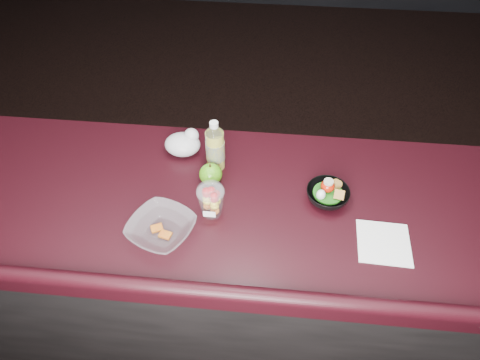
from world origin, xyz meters
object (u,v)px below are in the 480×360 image
snack_bowl (327,194)px  takeout_bowl (161,228)px  lemonade_bottle (215,149)px  green_apple (211,174)px  fruit_cup (211,199)px

snack_bowl → takeout_bowl: bearing=-159.9°
lemonade_bottle → green_apple: bearing=-95.4°
lemonade_bottle → green_apple: lemonade_bottle is taller
fruit_cup → green_apple: (-0.02, 0.14, -0.03)m
lemonade_bottle → takeout_bowl: 0.34m
green_apple → snack_bowl: green_apple is taller
lemonade_bottle → fruit_cup: bearing=-86.1°
takeout_bowl → snack_bowl: bearing=20.1°
lemonade_bottle → takeout_bowl: (-0.13, -0.31, -0.06)m
lemonade_bottle → green_apple: size_ratio=2.44×
lemonade_bottle → snack_bowl: (0.39, -0.12, -0.06)m
green_apple → takeout_bowl: (-0.12, -0.23, -0.01)m
snack_bowl → green_apple: bearing=173.7°
lemonade_bottle → green_apple: (-0.01, -0.08, -0.05)m
green_apple → snack_bowl: bearing=-6.3°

